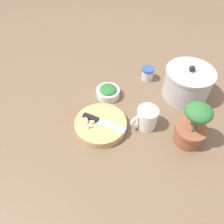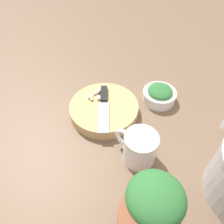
% 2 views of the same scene
% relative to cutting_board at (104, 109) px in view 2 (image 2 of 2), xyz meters
% --- Properties ---
extents(ground_plane, '(5.00, 5.00, 0.00)m').
position_rel_cutting_board_xyz_m(ground_plane, '(-0.05, 0.09, -0.02)').
color(ground_plane, brown).
extents(cutting_board, '(0.23, 0.23, 0.04)m').
position_rel_cutting_board_xyz_m(cutting_board, '(0.00, 0.00, 0.00)').
color(cutting_board, tan).
rests_on(cutting_board, ground_plane).
extents(chef_knife, '(0.12, 0.19, 0.01)m').
position_rel_cutting_board_xyz_m(chef_knife, '(0.00, 0.00, 0.02)').
color(chef_knife, black).
rests_on(chef_knife, cutting_board).
extents(garlic_cloves, '(0.06, 0.06, 0.02)m').
position_rel_cutting_board_xyz_m(garlic_cloves, '(0.00, -0.05, 0.03)').
color(garlic_cloves, '#ECE3C7').
rests_on(garlic_cloves, cutting_board).
extents(herb_bowl, '(0.12, 0.12, 0.06)m').
position_rel_cutting_board_xyz_m(herb_bowl, '(-0.20, 0.04, 0.01)').
color(herb_bowl, white).
rests_on(herb_bowl, ground_plane).
extents(coffee_mug, '(0.09, 0.13, 0.10)m').
position_rel_cutting_board_xyz_m(coffee_mug, '(-0.00, 0.20, 0.03)').
color(coffee_mug, white).
rests_on(coffee_mug, ground_plane).
extents(potted_herb, '(0.13, 0.13, 0.21)m').
position_rel_cutting_board_xyz_m(potted_herb, '(0.09, 0.37, 0.07)').
color(potted_herb, '#935138').
rests_on(potted_herb, ground_plane).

